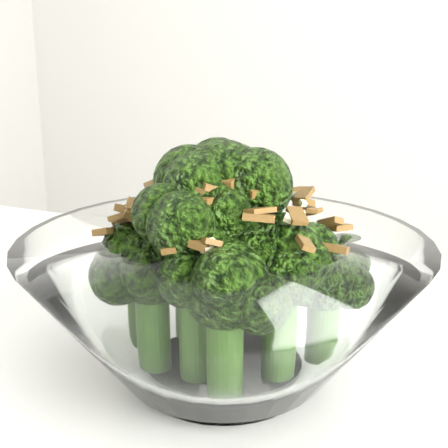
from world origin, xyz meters
The scene contains 1 object.
broccoli_dish centered at (0.18, 0.26, 0.81)m, with size 0.25×0.25×0.15m.
Camera 1 is at (0.40, -0.06, 0.97)m, focal length 55.00 mm.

